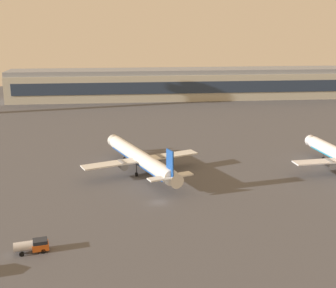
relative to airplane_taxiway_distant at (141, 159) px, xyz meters
The scene contains 4 objects.
ground_plane 22.57m from the airplane_taxiway_distant, 81.49° to the right, with size 416.00×416.00×0.00m, color #4C4C51.
terminal_building 129.39m from the airplane_taxiway_distant, 76.47° to the left, with size 191.66×22.40×16.40m.
airplane_taxiway_distant is the anchor object (origin of this frame).
fuel_truck 49.02m from the airplane_taxiway_distant, 116.73° to the right, with size 6.60×3.49×2.35m.
Camera 1 is at (-7.69, -100.28, 41.75)m, focal length 48.46 mm.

